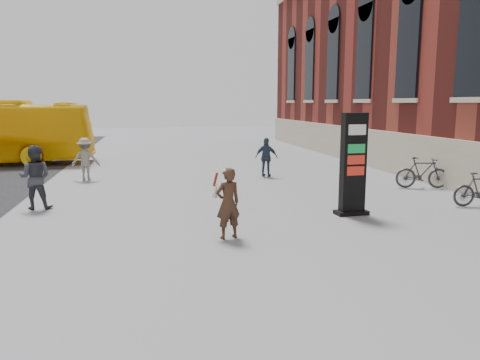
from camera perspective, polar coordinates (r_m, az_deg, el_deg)
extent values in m
plane|color=#9E9EA3|center=(10.49, -4.97, -7.55)|extent=(100.00, 100.00, 0.00)
cube|color=beige|center=(19.23, 22.08, 2.27)|extent=(0.18, 44.00, 1.80)
cube|color=black|center=(13.08, 13.62, 1.86)|extent=(0.69, 0.32, 2.79)
cube|color=black|center=(13.32, 13.40, -3.86)|extent=(0.92, 0.50, 0.11)
cube|color=white|center=(13.00, 13.78, 6.01)|extent=(0.52, 0.34, 0.28)
cube|color=#118138|center=(13.03, 13.70, 3.81)|extent=(0.52, 0.34, 0.25)
cube|color=#AA2317|center=(13.07, 13.64, 2.49)|extent=(0.52, 0.34, 0.25)
cube|color=#AA2317|center=(13.10, 13.59, 1.18)|extent=(0.52, 0.34, 0.25)
imported|color=#352516|center=(10.55, -1.48, -2.86)|extent=(0.68, 0.54, 1.62)
cylinder|color=white|center=(10.41, -1.49, 1.12)|extent=(0.23, 0.23, 0.05)
cone|color=white|center=(10.78, -1.10, -1.00)|extent=(0.24, 0.27, 0.39)
cylinder|color=maroon|center=(10.74, -1.11, 0.25)|extent=(0.12, 0.16, 0.34)
cone|color=white|center=(10.62, -2.99, -1.18)|extent=(0.27, 0.24, 0.39)
cylinder|color=maroon|center=(10.58, -3.00, 0.09)|extent=(0.15, 0.12, 0.34)
imported|color=#35373E|center=(14.72, -23.70, 0.30)|extent=(0.96, 0.78, 1.85)
imported|color=gray|center=(19.61, -18.32, 2.44)|extent=(1.12, 0.69, 1.68)
imported|color=#2C3C4E|center=(19.52, 3.25, 2.78)|extent=(1.03, 0.80, 1.63)
imported|color=#2C2D32|center=(18.07, 21.32, 0.83)|extent=(1.95, 0.97, 1.13)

